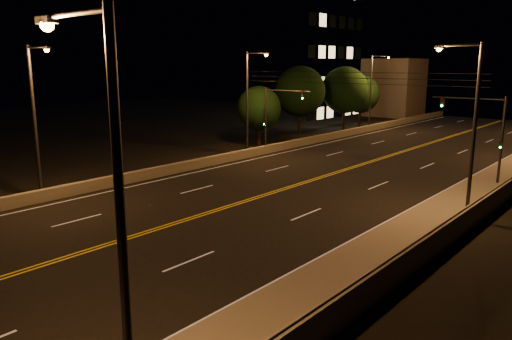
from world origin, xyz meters
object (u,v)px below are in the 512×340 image
Objects in this scene: traffic_signal_right at (487,130)px; building_tower at (267,12)px; streetlight_5 at (249,97)px; streetlight_0 at (113,216)px; streetlight_6 at (373,88)px; tree_3 at (361,94)px; tree_1 at (300,91)px; tree_2 at (345,90)px; streetlight_1 at (470,120)px; traffic_signal_left at (274,113)px; tree_0 at (259,108)px; streetlight_4 at (36,113)px.

building_tower is (-38.14, 23.04, 11.96)m from traffic_signal_right.
streetlight_5 is 1.53× the size of traffic_signal_right.
streetlight_0 is 0.29× the size of building_tower.
streetlight_6 is 1.37× the size of tree_3.
streetlight_5 is at bearing -173.70° from traffic_signal_right.
building_tower is at bearing 143.04° from tree_1.
tree_1 reaches higher than tree_2.
tree_1 is at bearing 152.17° from traffic_signal_right.
tree_1 is at bearing 139.92° from streetlight_1.
streetlight_5 is at bearing -83.13° from tree_3.
traffic_signal_right is 0.19× the size of building_tower.
streetlight_1 is at bearing -50.13° from tree_2.
streetlight_0 is at bearing -53.91° from building_tower.
traffic_signal_left is (-20.34, 31.35, -1.54)m from streetlight_0.
streetlight_1 reaches higher than tree_2.
streetlight_6 is at bearing 124.68° from streetlight_1.
streetlight_5 is (-21.46, 6.97, 0.00)m from streetlight_1.
streetlight_5 is 2.91m from traffic_signal_left.
tree_0 is 10.49m from tree_1.
streetlight_5 reaches higher than tree_3.
tree_3 reaches higher than traffic_signal_right.
building_tower is at bearing -173.36° from tree_3.
streetlight_5 is at bearing -90.00° from streetlight_6.
traffic_signal_left is 32.36m from building_tower.
traffic_signal_right is at bearing -41.30° from tree_2.
streetlight_6 reaches higher than traffic_signal_left.
streetlight_0 is at bearing -54.35° from tree_0.
traffic_signal_left is at bearing -50.04° from building_tower.
streetlight_5 is 1.16× the size of tree_1.
streetlight_6 is 19.12m from tree_0.
traffic_signal_right is 0.77× the size of tree_2.
traffic_signal_right is 1.00× the size of tree_0.
traffic_signal_left is at bearing -78.20° from tree_2.
tree_0 is (-3.22, 5.27, -1.57)m from streetlight_5.
traffic_signal_left is at bearing 122.98° from streetlight_0.
streetlight_0 and streetlight_1 have the same top height.
streetlight_6 is (-21.46, 53.19, 0.00)m from streetlight_0.
traffic_signal_right is (-1.52, 9.17, -1.54)m from streetlight_1.
building_tower is (-39.65, 32.22, 10.42)m from streetlight_1.
streetlight_4 is at bearing -132.07° from traffic_signal_right.
traffic_signal_right is 1.00× the size of traffic_signal_left.
building_tower reaches higher than tree_3.
tree_1 is at bearing 101.10° from tree_0.
streetlight_4 is at bearing -92.90° from traffic_signal_left.
streetlight_6 is 1.53× the size of tree_0.
streetlight_0 reaches higher than traffic_signal_right.
streetlight_4 and streetlight_6 have the same top height.
building_tower reaches higher than streetlight_1.
streetlight_1 is at bearing -24.27° from traffic_signal_left.
streetlight_0 is 52.00m from tree_1.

